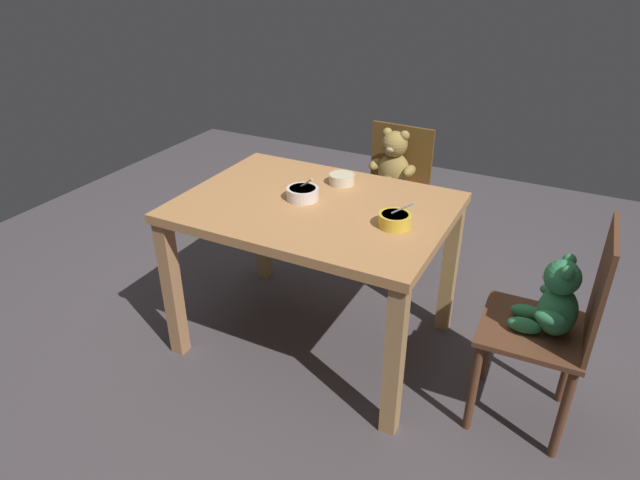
{
  "coord_description": "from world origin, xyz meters",
  "views": [
    {
      "loc": [
        1.04,
        -1.98,
        1.79
      ],
      "look_at": [
        0.0,
        0.05,
        0.54
      ],
      "focal_mm": 31.16,
      "sensor_mm": 36.0,
      "label": 1
    }
  ],
  "objects": [
    {
      "name": "teddy_chair_near_right",
      "position": [
        1.05,
        -0.06,
        0.53
      ],
      "size": [
        0.41,
        0.4,
        0.92
      ],
      "rotation": [
        0.0,
        0.0,
        3.18
      ],
      "color": "brown",
      "rests_on": "ground_plane"
    },
    {
      "name": "porridge_bowl_cream_far_center",
      "position": [
        0.01,
        0.26,
        0.78
      ],
      "size": [
        0.12,
        0.12,
        0.05
      ],
      "color": "beige",
      "rests_on": "dining_table"
    },
    {
      "name": "porridge_bowl_white_center",
      "position": [
        -0.07,
        0.01,
        0.78
      ],
      "size": [
        0.15,
        0.14,
        0.13
      ],
      "color": "silver",
      "rests_on": "dining_table"
    },
    {
      "name": "porridge_bowl_yellow_near_right",
      "position": [
        0.39,
        -0.05,
        0.78
      ],
      "size": [
        0.14,
        0.13,
        0.12
      ],
      "color": "yellow",
      "rests_on": "dining_table"
    },
    {
      "name": "ground_plane",
      "position": [
        0.0,
        0.0,
        -0.02
      ],
      "size": [
        5.2,
        5.2,
        0.04
      ],
      "color": "#4D464A"
    },
    {
      "name": "dining_table",
      "position": [
        0.0,
        0.0,
        0.65
      ],
      "size": [
        1.18,
        0.87,
        0.75
      ],
      "color": "#BA7F4B",
      "rests_on": "ground_plane"
    },
    {
      "name": "teddy_chair_far_center",
      "position": [
        0.04,
        0.87,
        0.55
      ],
      "size": [
        0.43,
        0.38,
        0.85
      ],
      "rotation": [
        0.0,
        0.0,
        -1.61
      ],
      "color": "brown",
      "rests_on": "ground_plane"
    }
  ]
}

